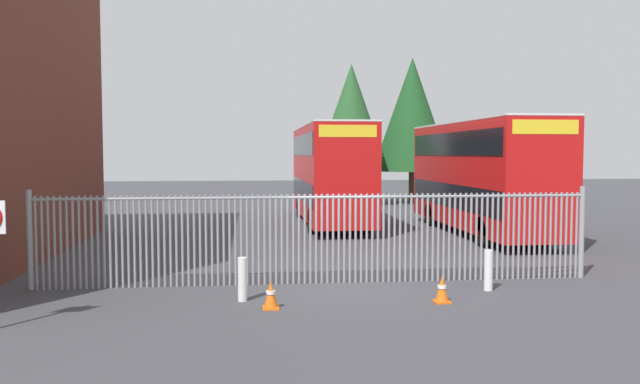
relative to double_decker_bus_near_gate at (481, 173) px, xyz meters
The scene contains 10 objects.
ground_plane 7.33m from the double_decker_bus_near_gate, behind, with size 100.00×100.00×0.00m, color #3D3D42.
palisade_fence 11.43m from the double_decker_bus_near_gate, 130.29° to the right, with size 13.69×0.14×2.35m.
double_decker_bus_near_gate is the anchor object (origin of this frame).
double_decker_bus_behind_fence_left 6.88m from the double_decker_bus_near_gate, 142.97° to the left, with size 2.54×10.81×4.42m.
bollard_near_left 13.94m from the double_decker_bus_near_gate, 131.72° to the right, with size 0.20×0.20×0.95m, color silver.
bollard_center_front 10.67m from the double_decker_bus_near_gate, 109.56° to the right, with size 0.20×0.20×0.95m, color silver.
traffic_cone_by_gate 14.16m from the double_decker_bus_near_gate, 127.90° to the right, with size 0.34×0.34×0.59m.
traffic_cone_mid_forecourt 12.17m from the double_decker_bus_near_gate, 114.36° to the right, with size 0.34×0.34×0.59m.
tree_tall_back 14.42m from the double_decker_bus_near_gate, 102.19° to the left, with size 3.92×3.92×8.56m.
tree_short_side 15.89m from the double_decker_bus_near_gate, 85.36° to the left, with size 5.06×5.06×9.28m.
Camera 1 is at (-2.09, -15.07, 3.20)m, focal length 35.07 mm.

